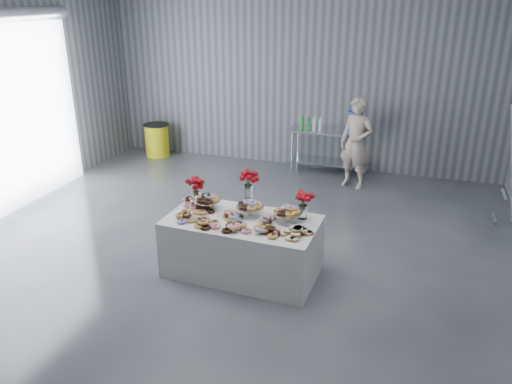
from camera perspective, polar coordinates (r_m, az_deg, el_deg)
ground at (r=6.70m, az=-4.36°, el=-8.60°), size 9.00×9.00×0.00m
room_walls at (r=5.99m, az=-7.34°, el=14.52°), size 8.04×9.04×4.02m
display_table at (r=6.41m, az=-1.58°, el=-6.21°), size 1.94×1.08×0.75m
prep_table at (r=9.94m, az=8.17°, el=5.50°), size 1.50×0.60×0.90m
donut_mounds at (r=6.18m, az=-1.77°, el=-2.98°), size 1.84×0.87×0.09m
cake_stand_left at (r=6.51m, az=-5.62°, el=-0.80°), size 0.36×0.36×0.17m
cake_stand_mid at (r=6.29m, az=-0.69°, el=-1.55°), size 0.36×0.36×0.17m
cake_stand_right at (r=6.14m, az=3.67°, el=-2.19°), size 0.36×0.36×0.17m
danish_pile at (r=5.87m, az=4.65°, el=-4.35°), size 0.48×0.48×0.11m
bouquet_left at (r=6.62m, az=-6.85°, el=1.00°), size 0.26×0.26×0.42m
bouquet_right at (r=6.18m, az=5.44°, el=-0.53°), size 0.26×0.26×0.42m
bouquet_center at (r=6.41m, az=-0.89°, el=1.21°), size 0.26×0.26×0.57m
water_jug at (r=9.73m, az=11.26°, el=8.19°), size 0.28×0.28×0.55m
drink_bottles at (r=9.79m, az=6.34°, el=7.87°), size 0.54×0.08×0.27m
person at (r=9.27m, az=11.37°, el=5.49°), size 0.71×0.58×1.67m
trash_barrel at (r=11.25m, az=-11.23°, el=5.86°), size 0.55×0.55×0.71m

